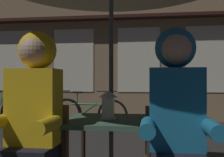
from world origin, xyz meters
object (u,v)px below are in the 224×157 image
Objects in this scene: person_right_hooded at (177,113)px; potted_plant at (14,101)px; person_left_hooded at (33,110)px; bicycle_second at (42,113)px; cafe_table at (111,131)px; bicycle_third at (89,113)px; lantern at (108,104)px.

person_right_hooded is 5.91m from potted_plant.
bicycle_second is at bearing 111.31° from person_left_hooded.
bicycle_second is at bearing 119.66° from cafe_table.
person_right_hooded is at bearing -41.57° from cafe_table.
bicycle_second is 1.25m from potted_plant.
bicycle_third is (1.07, -0.02, 0.00)m from bicycle_second.
bicycle_second and bicycle_third have the same top height.
person_left_hooded is 1.52× the size of potted_plant.
person_right_hooded is at bearing -57.85° from bicycle_second.
lantern reaches higher than bicycle_second.
person_right_hooded is (0.96, 0.00, 0.00)m from person_left_hooded.
person_left_hooded reaches higher than cafe_table.
bicycle_third is (-0.97, 3.63, -0.51)m from lantern.
bicycle_second is at bearing -33.72° from potted_plant.
lantern is at bearing -109.59° from cafe_table.
cafe_table is 0.44× the size of bicycle_second.
person_right_hooded reaches higher than potted_plant.
lantern is 0.14× the size of bicycle_second.
person_right_hooded reaches higher than cafe_table.
lantern is at bearing 142.66° from person_right_hooded.
lantern is at bearing 39.28° from person_left_hooded.
bicycle_third is at bearing 97.16° from person_left_hooded.
person_left_hooded is 1.00× the size of person_right_hooded.
lantern is 0.14× the size of bicycle_third.
bicycle_second reaches higher than cafe_table.
lantern is 0.25× the size of potted_plant.
potted_plant is (-2.10, 0.71, 0.20)m from bicycle_third.
potted_plant is at bearing 161.39° from bicycle_third.
person_left_hooded reaches higher than lantern.
bicycle_third is (-0.98, 3.58, -0.29)m from cafe_table.
potted_plant is at bearing 127.06° from person_right_hooded.
potted_plant reaches higher than cafe_table.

